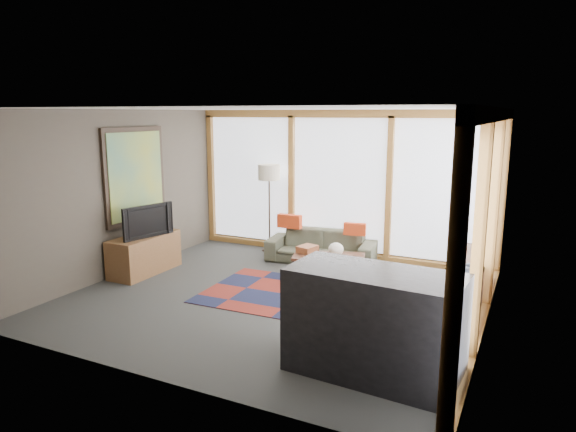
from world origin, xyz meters
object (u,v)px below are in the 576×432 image
at_px(bookshelf, 466,285).
at_px(tv_console, 145,254).
at_px(sofa, 321,246).
at_px(television, 145,221).
at_px(floor_lamp, 269,208).
at_px(coffee_table, 329,267).
at_px(bar_counter, 374,323).

xyz_separation_m(bookshelf, tv_console, (-4.87, -0.70, 0.01)).
distance_m(sofa, television, 2.98).
height_order(floor_lamp, tv_console, floor_lamp).
bearing_deg(coffee_table, bookshelf, -8.79).
height_order(sofa, bookshelf, bookshelf).
bearing_deg(bookshelf, bar_counter, -104.47).
bearing_deg(sofa, bar_counter, -67.43).
distance_m(bookshelf, tv_console, 4.92).
bearing_deg(bookshelf, sofa, 156.15).
bearing_deg(television, coffee_table, -54.48).
xyz_separation_m(coffee_table, tv_console, (-2.79, -1.03, 0.12)).
relative_size(sofa, bookshelf, 0.78).
bearing_deg(television, bookshelf, -67.12).
relative_size(coffee_table, bar_counter, 0.66).
distance_m(sofa, tv_console, 2.96).
xyz_separation_m(bookshelf, bar_counter, (-0.59, -2.28, 0.23)).
distance_m(sofa, floor_lamp, 1.29).
bearing_deg(floor_lamp, bar_counter, -49.72).
bearing_deg(bar_counter, coffee_table, 123.68).
bearing_deg(coffee_table, television, -158.61).
bearing_deg(floor_lamp, coffee_table, -33.31).
xyz_separation_m(tv_console, bar_counter, (4.28, -1.58, 0.22)).
relative_size(bookshelf, television, 2.61).
relative_size(coffee_table, bookshelf, 0.46).
bearing_deg(television, floor_lamp, -13.40).
bearing_deg(bookshelf, television, -171.25).
height_order(tv_console, television, television).
relative_size(sofa, floor_lamp, 1.14).
bearing_deg(tv_console, television, -23.86).
height_order(bookshelf, television, television).
distance_m(coffee_table, bookshelf, 2.12).
bearing_deg(bar_counter, sofa, 123.63).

